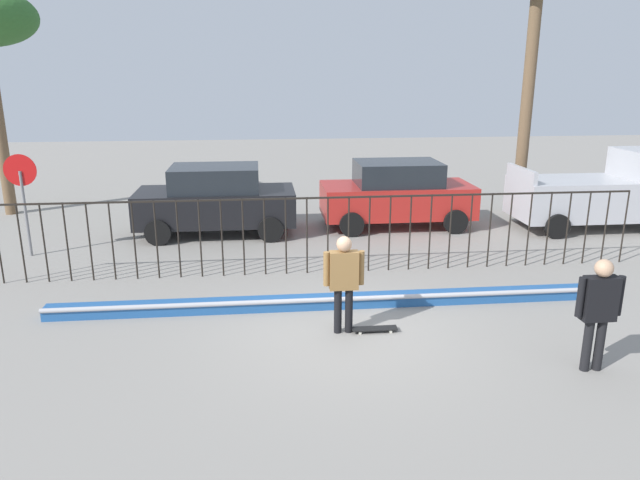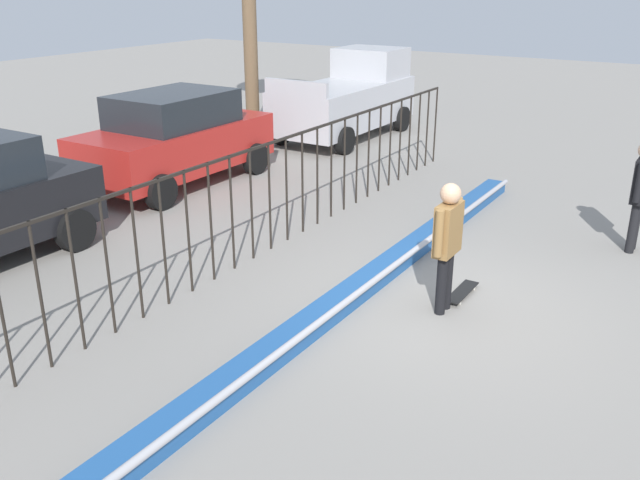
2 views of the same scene
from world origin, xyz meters
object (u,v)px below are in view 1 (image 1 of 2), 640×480
(skateboarder, at_px, (344,276))
(stop_sign, at_px, (23,191))
(parked_car_red, at_px, (397,194))
(pickup_truck, at_px, (604,192))
(camera_operator, at_px, (599,305))
(skateboard, at_px, (375,329))
(parked_car_black, at_px, (216,200))

(skateboarder, relative_size, stop_sign, 0.69)
(parked_car_red, relative_size, pickup_truck, 0.91)
(skateboarder, relative_size, camera_operator, 0.98)
(skateboarder, xyz_separation_m, camera_operator, (3.57, -1.73, 0.02))
(skateboard, distance_m, camera_operator, 3.59)
(parked_car_red, relative_size, stop_sign, 1.72)
(skateboarder, relative_size, parked_car_black, 0.40)
(parked_car_black, distance_m, pickup_truck, 11.02)
(stop_sign, bearing_deg, parked_car_red, 10.96)
(parked_car_black, xyz_separation_m, pickup_truck, (11.01, -0.47, 0.06))
(skateboarder, height_order, camera_operator, camera_operator)
(skateboard, bearing_deg, pickup_truck, 34.42)
(skateboard, xyz_separation_m, camera_operator, (3.02, -1.67, 1.00))
(parked_car_red, bearing_deg, stop_sign, -170.36)
(stop_sign, bearing_deg, camera_operator, -33.13)
(skateboarder, distance_m, skateboard, 1.12)
(skateboard, bearing_deg, camera_operator, -33.32)
(parked_car_black, bearing_deg, stop_sign, -163.04)
(skateboard, height_order, parked_car_red, parked_car_red)
(parked_car_black, bearing_deg, parked_car_red, 1.06)
(stop_sign, bearing_deg, skateboard, -34.68)
(skateboard, bearing_deg, skateboarder, 169.95)
(skateboarder, relative_size, pickup_truck, 0.37)
(skateboard, distance_m, pickup_truck, 10.16)
(pickup_truck, bearing_deg, parked_car_red, 169.08)
(stop_sign, bearing_deg, pickup_truck, 4.02)
(camera_operator, distance_m, parked_car_red, 8.83)
(camera_operator, height_order, parked_car_black, parked_car_black)
(skateboard, relative_size, parked_car_black, 0.19)
(pickup_truck, distance_m, stop_sign, 15.50)
(camera_operator, distance_m, pickup_truck, 9.36)
(parked_car_red, bearing_deg, skateboarder, -111.32)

